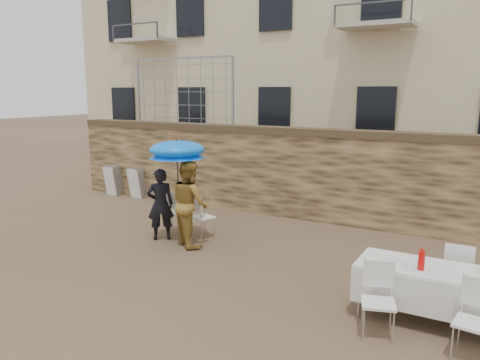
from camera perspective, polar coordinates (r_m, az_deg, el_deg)
The scene contains 16 objects.
ground at distance 8.09m, azimuth -10.42°, elevation -12.12°, with size 80.00×80.00×0.00m, color brown.
stone_wall at distance 11.89m, azimuth 4.96°, elevation 0.97°, with size 13.00×0.50×2.20m, color brown.
chain_link_fence at distance 13.24m, azimuth -6.99°, elevation 10.63°, with size 3.20×0.06×1.80m, color gray, non-canonical shape.
man_suit at distance 10.04m, azimuth -9.68°, elevation -2.94°, with size 0.56×0.37×1.53m, color black.
woman_dress at distance 9.56m, azimuth -6.20°, elevation -2.81°, with size 0.86×0.67×1.77m, color gold.
umbrella at distance 9.67m, azimuth -7.67°, elevation 3.33°, with size 1.18×1.18×2.00m.
couple_chair_left at distance 10.52m, azimuth -7.74°, elevation -3.85°, with size 0.48×0.48×0.96m, color white, non-canonical shape.
couple_chair_right at distance 10.13m, azimuth -4.57°, elevation -4.37°, with size 0.48×0.48×0.96m, color white, non-canonical shape.
banquet_table at distance 6.94m, azimuth 22.98°, elevation -10.28°, with size 2.10×0.85×0.78m.
soda_bottle at distance 6.76m, azimuth 21.24°, elevation -9.14°, with size 0.09×0.09×0.26m, color red.
table_chair_front_left at distance 6.43m, azimuth 16.53°, elevation -13.97°, with size 0.48×0.48×0.96m, color white, non-canonical shape.
table_chair_front_right at distance 6.32m, azimuth 26.63°, elevation -15.18°, with size 0.48×0.48×0.96m, color white, non-canonical shape.
table_chair_back at distance 7.76m, azimuth 25.05°, elevation -10.19°, with size 0.48×0.48×0.96m, color white, non-canonical shape.
chair_stack_left at distance 14.80m, azimuth -14.75°, elevation 0.08°, with size 0.46×0.47×0.92m, color white, non-canonical shape.
chair_stack_right at distance 14.20m, azimuth -12.14°, elevation -0.25°, with size 0.46×0.40×0.92m, color white, non-canonical shape.
wood_planks at distance 13.16m, azimuth -6.80°, elevation 1.45°, with size 0.70×0.20×2.00m, color #A37749, non-canonical shape.
Camera 1 is at (4.84, -5.67, 3.13)m, focal length 35.00 mm.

